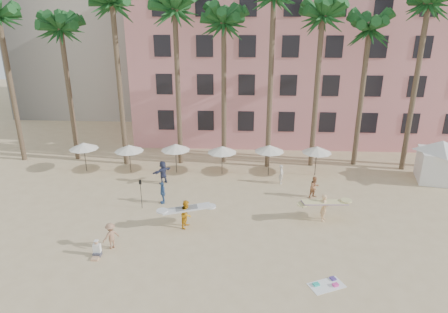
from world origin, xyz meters
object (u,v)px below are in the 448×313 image
Objects in this scene: cabana at (440,157)px; carrier_yellow at (324,206)px; pink_hotel at (301,62)px; carrier_white at (187,213)px.

carrier_yellow is at bearing -145.57° from cabana.
pink_hotel is 10.99× the size of carrier_yellow.
pink_hotel is at bearing 66.64° from carrier_white.
carrier_white is at bearing -113.36° from pink_hotel.
pink_hotel is 22.36m from carrier_yellow.
carrier_yellow is (-10.56, -7.24, -1.01)m from cabana.
pink_hotel is 18.14m from cabana.
cabana is 1.67× the size of carrier_white.
cabana is at bearing 34.43° from carrier_yellow.
carrier_white is at bearing -156.34° from cabana.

